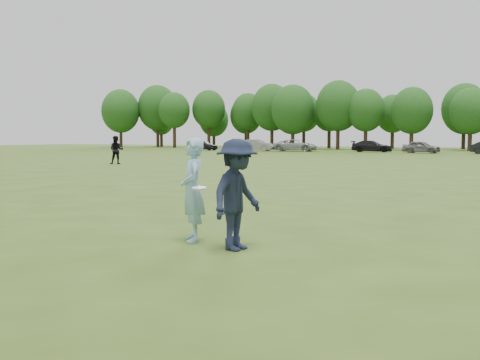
{
  "coord_description": "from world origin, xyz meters",
  "views": [
    {
      "loc": [
        5.79,
        -8.67,
        1.94
      ],
      "look_at": [
        0.83,
        0.89,
        1.1
      ],
      "focal_mm": 42.0,
      "sensor_mm": 36.0,
      "label": 1
    }
  ],
  "objects": [
    {
      "name": "disc_in_play",
      "position": [
        0.57,
        -0.19,
        1.02
      ],
      "size": [
        0.33,
        0.33,
        0.06
      ],
      "color": "white",
      "rests_on": "ground"
    },
    {
      "name": "car_b",
      "position": [
        -26.83,
        58.92,
        0.79
      ],
      "size": [
        4.86,
        1.95,
        1.57
      ],
      "primitive_type": "imported",
      "rotation": [
        0.0,
        0.0,
        1.63
      ],
      "color": "gray",
      "rests_on": "ground"
    },
    {
      "name": "car_e",
      "position": [
        -5.59,
        59.07,
        0.72
      ],
      "size": [
        4.38,
        2.11,
        1.44
      ],
      "primitive_type": "imported",
      "rotation": [
        0.0,
        0.0,
        1.47
      ],
      "color": "slate",
      "rests_on": "ground"
    },
    {
      "name": "car_d",
      "position": [
        -11.94,
        61.17,
        0.72
      ],
      "size": [
        5.18,
        2.59,
        1.44
      ],
      "primitive_type": "imported",
      "rotation": [
        0.0,
        0.0,
        1.69
      ],
      "color": "black",
      "rests_on": "ground"
    },
    {
      "name": "car_a",
      "position": [
        -35.22,
        59.14,
        0.7
      ],
      "size": [
        4.09,
        1.66,
        1.39
      ],
      "primitive_type": "imported",
      "rotation": [
        0.0,
        0.0,
        1.57
      ],
      "color": "black",
      "rests_on": "ground"
    },
    {
      "name": "thrower",
      "position": [
        0.28,
        0.06,
        0.95
      ],
      "size": [
        0.79,
        0.83,
        1.91
      ],
      "primitive_type": "imported",
      "rotation": [
        0.0,
        0.0,
        -0.9
      ],
      "color": "#8BB8D7",
      "rests_on": "ground"
    },
    {
      "name": "car_c",
      "position": [
        -21.48,
        59.63,
        0.78
      ],
      "size": [
        5.89,
        3.25,
        1.56
      ],
      "primitive_type": "imported",
      "rotation": [
        0.0,
        0.0,
        1.69
      ],
      "color": "#9B9CA0",
      "rests_on": "ground"
    },
    {
      "name": "ground",
      "position": [
        0.0,
        0.0,
        0.0
      ],
      "size": [
        200.0,
        200.0,
        0.0
      ],
      "primitive_type": "plane",
      "color": "#314D15",
      "rests_on": "ground"
    },
    {
      "name": "player_far_a",
      "position": [
        -20.04,
        22.25,
        1.0
      ],
      "size": [
        1.22,
        1.16,
        1.99
      ],
      "primitive_type": "imported",
      "rotation": [
        0.0,
        0.0,
        0.59
      ],
      "color": "black",
      "rests_on": "ground"
    },
    {
      "name": "defender",
      "position": [
        1.38,
        -0.28,
        0.95
      ],
      "size": [
        0.83,
        1.29,
        1.9
      ],
      "primitive_type": "imported",
      "rotation": [
        0.0,
        0.0,
        1.47
      ],
      "color": "#171E34",
      "rests_on": "ground"
    }
  ]
}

